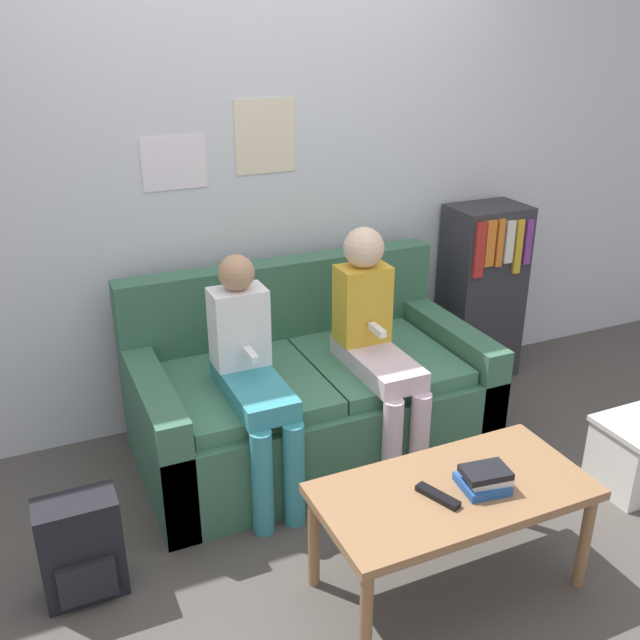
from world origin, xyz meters
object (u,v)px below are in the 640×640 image
at_px(coffee_table, 453,499).
at_px(tv_remote, 438,496).
at_px(person_left, 251,372).
at_px(backpack, 81,549).
at_px(bookshelf, 481,292).
at_px(storage_box, 640,454).
at_px(couch, 308,395).
at_px(person_right, 375,338).

distance_m(coffee_table, tv_remote, 0.11).
relative_size(person_left, backpack, 2.61).
bearing_deg(person_left, bookshelf, 18.99).
distance_m(person_left, storage_box, 1.79).
distance_m(couch, person_right, 0.47).
height_order(bookshelf, backpack, bookshelf).
distance_m(person_right, bookshelf, 1.13).
height_order(couch, bookshelf, bookshelf).
height_order(person_left, bookshelf, person_left).
height_order(tv_remote, backpack, tv_remote).
height_order(bookshelf, storage_box, bookshelf).
xyz_separation_m(person_left, backpack, (-0.79, -0.35, -0.39)).
relative_size(person_right, tv_remote, 6.48).
bearing_deg(bookshelf, person_right, -151.58).
xyz_separation_m(person_left, storage_box, (1.59, -0.70, -0.43)).
xyz_separation_m(storage_box, backpack, (-2.39, 0.35, 0.03)).
relative_size(tv_remote, backpack, 0.42).
xyz_separation_m(person_left, bookshelf, (1.60, 0.55, -0.08)).
xyz_separation_m(coffee_table, tv_remote, (-0.09, -0.03, 0.06)).
height_order(couch, storage_box, couch).
bearing_deg(person_right, storage_box, -35.77).
relative_size(coffee_table, person_left, 0.93).
distance_m(person_left, tv_remote, 0.98).
bearing_deg(bookshelf, storage_box, -90.08).
xyz_separation_m(person_right, backpack, (-1.40, -0.36, -0.43)).
height_order(couch, person_right, person_right).
xyz_separation_m(bookshelf, storage_box, (-0.00, -1.25, -0.35)).
bearing_deg(backpack, person_left, 23.88).
bearing_deg(person_right, backpack, -165.41).
relative_size(tv_remote, storage_box, 0.44).
bearing_deg(bookshelf, coffee_table, -128.79).
relative_size(coffee_table, person_right, 0.88).
relative_size(person_right, storage_box, 2.84).
height_order(person_left, person_right, person_right).
xyz_separation_m(tv_remote, backpack, (-1.16, 0.55, -0.25)).
xyz_separation_m(couch, storage_box, (1.24, -0.92, -0.12)).
xyz_separation_m(coffee_table, person_right, (0.15, 0.88, 0.24)).
bearing_deg(bookshelf, couch, -164.99).
relative_size(couch, backpack, 4.01).
relative_size(storage_box, backpack, 0.96).
distance_m(coffee_table, storage_box, 1.17).
height_order(person_left, backpack, person_left).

